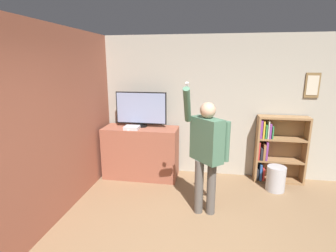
{
  "coord_description": "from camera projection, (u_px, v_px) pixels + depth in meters",
  "views": [
    {
      "loc": [
        0.03,
        -2.02,
        2.21
      ],
      "look_at": [
        -0.66,
        2.03,
        1.2
      ],
      "focal_mm": 28.0,
      "sensor_mm": 36.0,
      "label": 1
    }
  ],
  "objects": [
    {
      "name": "game_console",
      "position": [
        132.0,
        128.0,
        4.84
      ],
      "size": [
        0.27,
        0.22,
        0.06
      ],
      "color": "silver",
      "rests_on": "tv_ledge"
    },
    {
      "name": "wall_side_brick",
      "position": [
        68.0,
        120.0,
        3.93
      ],
      "size": [
        0.06,
        4.62,
        2.7
      ],
      "color": "#93513D",
      "rests_on": "ground_plane"
    },
    {
      "name": "television",
      "position": [
        141.0,
        109.0,
        4.96
      ],
      "size": [
        0.97,
        0.22,
        0.67
      ],
      "color": "black",
      "rests_on": "tv_ledge"
    },
    {
      "name": "waste_bin",
      "position": [
        276.0,
        179.0,
        4.58
      ],
      "size": [
        0.32,
        0.32,
        0.44
      ],
      "color": "#B7B7BC",
      "rests_on": "ground_plane"
    },
    {
      "name": "person",
      "position": [
        206.0,
        148.0,
        3.69
      ],
      "size": [
        0.64,
        0.57,
        1.96
      ],
      "rotation": [
        0.0,
        0.0,
        -0.82
      ],
      "color": "#56514C",
      "rests_on": "ground_plane"
    },
    {
      "name": "wall_back",
      "position": [
        211.0,
        107.0,
        5.06
      ],
      "size": [
        6.13,
        0.09,
        2.7
      ],
      "color": "#B2AD9E",
      "rests_on": "ground_plane"
    },
    {
      "name": "bookshelf",
      "position": [
        275.0,
        149.0,
        4.87
      ],
      "size": [
        0.89,
        0.28,
        1.25
      ],
      "color": "#997047",
      "rests_on": "ground_plane"
    },
    {
      "name": "remote_loose",
      "position": [
        130.0,
        129.0,
        4.8
      ],
      "size": [
        0.05,
        0.14,
        0.02
      ],
      "color": "white",
      "rests_on": "tv_ledge"
    },
    {
      "name": "tv_ledge",
      "position": [
        141.0,
        152.0,
        5.08
      ],
      "size": [
        1.41,
        0.58,
        0.99
      ],
      "color": "#93513D",
      "rests_on": "ground_plane"
    }
  ]
}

